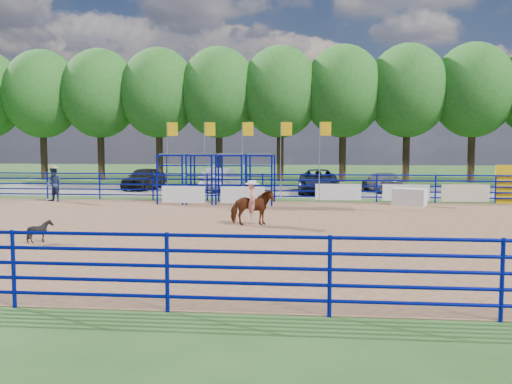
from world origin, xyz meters
TOP-DOWN VIEW (x-y plane):
  - ground at (0.00, 0.00)m, footprint 120.00×120.00m
  - arena_dirt at (0.00, 0.00)m, footprint 30.00×20.00m
  - gravel_strip at (0.00, 17.00)m, footprint 40.00×10.00m
  - announcer_table at (7.47, 8.64)m, footprint 1.75×1.33m
  - horse_and_rider at (0.39, 1.13)m, footprint 1.72×1.03m
  - calf at (-5.84, -3.26)m, footprint 0.65×0.58m
  - spectator_cowboy at (-10.98, 8.66)m, footprint 1.09×0.99m
  - car_a at (-8.62, 17.00)m, footprint 2.28×4.53m
  - car_b at (-3.26, 16.31)m, footprint 2.15×4.72m
  - car_c at (3.00, 15.31)m, footprint 2.45×5.29m
  - car_d at (7.09, 16.70)m, footprint 2.54×4.52m
  - perimeter_fence at (0.00, 0.00)m, footprint 30.10×20.10m
  - chute_assembly at (-1.90, 8.84)m, footprint 19.32×2.41m
  - treeline at (0.00, 26.00)m, footprint 56.40×6.40m

SIDE VIEW (x-z plane):
  - ground at x=0.00m, z-range 0.00..0.00m
  - gravel_strip at x=0.00m, z-range 0.00..0.01m
  - arena_dirt at x=0.00m, z-range 0.00..0.02m
  - calf at x=-5.84m, z-range 0.02..0.74m
  - announcer_table at x=7.47m, z-range 0.02..0.87m
  - car_d at x=7.09m, z-range 0.01..1.25m
  - car_c at x=3.00m, z-range 0.01..1.48m
  - car_a at x=-8.62m, z-range 0.01..1.49m
  - perimeter_fence at x=0.00m, z-range 0.00..1.50m
  - car_b at x=-3.26m, z-range 0.01..1.51m
  - horse_and_rider at x=0.39m, z-range -0.35..2.02m
  - spectator_cowboy at x=-10.98m, z-range 0.02..1.90m
  - chute_assembly at x=-1.90m, z-range -0.84..3.36m
  - treeline at x=0.00m, z-range 1.91..13.15m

